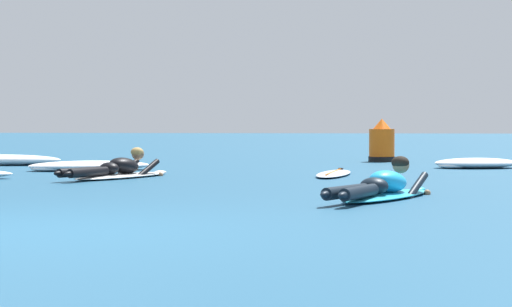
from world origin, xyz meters
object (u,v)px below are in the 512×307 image
(surfer_near, at_px, (383,187))
(channel_marker_buoy, at_px, (382,145))
(drifting_surfboard, at_px, (334,174))
(surfer_far, at_px, (118,170))

(surfer_near, xyz_separation_m, channel_marker_buoy, (0.07, 10.27, 0.26))
(surfer_near, distance_m, drifting_surfboard, 4.73)
(surfer_near, relative_size, surfer_far, 0.99)
(surfer_far, height_order, channel_marker_buoy, channel_marker_buoy)
(drifting_surfboard, bearing_deg, surfer_near, -80.49)
(surfer_far, relative_size, drifting_surfboard, 1.13)
(drifting_surfboard, xyz_separation_m, channel_marker_buoy, (0.85, 5.61, 0.36))
(channel_marker_buoy, bearing_deg, surfer_near, -90.39)
(surfer_near, height_order, surfer_far, same)
(surfer_far, relative_size, channel_marker_buoy, 2.56)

